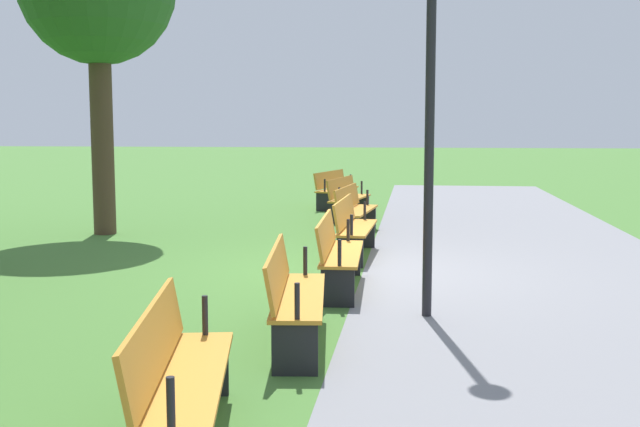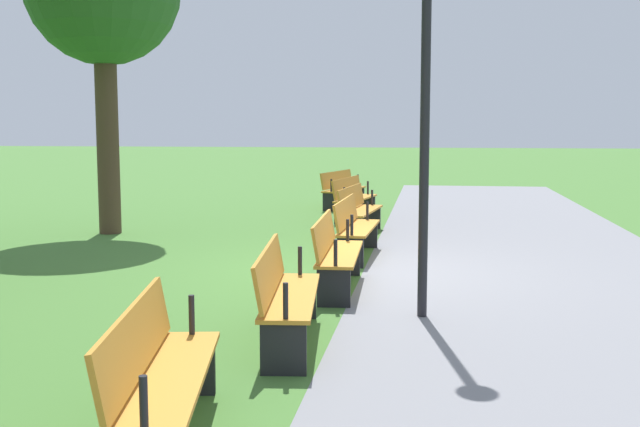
{
  "view_description": "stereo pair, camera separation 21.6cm",
  "coord_description": "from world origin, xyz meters",
  "px_view_note": "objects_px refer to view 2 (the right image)",
  "views": [
    {
      "loc": [
        10.36,
        0.85,
        2.01
      ],
      "look_at": [
        0.0,
        -0.45,
        0.8
      ],
      "focal_mm": 42.9,
      "sensor_mm": 36.0,
      "label": 1
    },
    {
      "loc": [
        10.33,
        1.06,
        2.01
      ],
      "look_at": [
        0.0,
        -0.45,
        0.8
      ],
      "focal_mm": 42.9,
      "sensor_mm": 36.0,
      "label": 2
    }
  ],
  "objects_px": {
    "bench_6": "(158,372)",
    "lamp_post": "(426,26)",
    "bench_2": "(358,209)",
    "bench_4": "(335,251)",
    "bench_3": "(354,226)",
    "bench_5": "(284,292)",
    "bench_0": "(342,188)",
    "bench_1": "(353,197)"
  },
  "relations": [
    {
      "from": "bench_0",
      "to": "lamp_post",
      "type": "relative_size",
      "value": 0.46
    },
    {
      "from": "bench_5",
      "to": "bench_6",
      "type": "xyz_separation_m",
      "value": [
        2.35,
        -0.34,
        0.0
      ]
    },
    {
      "from": "bench_0",
      "to": "bench_2",
      "type": "height_order",
      "value": "same"
    },
    {
      "from": "bench_4",
      "to": "bench_6",
      "type": "xyz_separation_m",
      "value": [
        4.73,
        -0.51,
        0.0
      ]
    },
    {
      "from": "bench_4",
      "to": "lamp_post",
      "type": "height_order",
      "value": "lamp_post"
    },
    {
      "from": "bench_3",
      "to": "bench_5",
      "type": "bearing_deg",
      "value": 0.01
    },
    {
      "from": "bench_3",
      "to": "bench_6",
      "type": "bearing_deg",
      "value": -2.05
    },
    {
      "from": "bench_3",
      "to": "bench_0",
      "type": "bearing_deg",
      "value": -169.7
    },
    {
      "from": "bench_2",
      "to": "lamp_post",
      "type": "bearing_deg",
      "value": 18.09
    },
    {
      "from": "bench_6",
      "to": "lamp_post",
      "type": "height_order",
      "value": "lamp_post"
    },
    {
      "from": "bench_6",
      "to": "bench_0",
      "type": "bearing_deg",
      "value": 171.72
    },
    {
      "from": "bench_3",
      "to": "lamp_post",
      "type": "height_order",
      "value": "lamp_post"
    },
    {
      "from": "bench_3",
      "to": "bench_5",
      "type": "xyz_separation_m",
      "value": [
        4.75,
        -0.17,
        0.0
      ]
    },
    {
      "from": "bench_2",
      "to": "bench_3",
      "type": "height_order",
      "value": "same"
    },
    {
      "from": "bench_0",
      "to": "bench_3",
      "type": "height_order",
      "value": "same"
    },
    {
      "from": "bench_0",
      "to": "lamp_post",
      "type": "xyz_separation_m",
      "value": [
        10.61,
        2.1,
        2.53
      ]
    },
    {
      "from": "bench_0",
      "to": "bench_3",
      "type": "bearing_deg",
      "value": 22.7
    },
    {
      "from": "bench_4",
      "to": "bench_3",
      "type": "bearing_deg",
      "value": 177.93
    },
    {
      "from": "lamp_post",
      "to": "bench_1",
      "type": "bearing_deg",
      "value": -169.14
    },
    {
      "from": "bench_4",
      "to": "bench_6",
      "type": "relative_size",
      "value": 0.98
    },
    {
      "from": "bench_0",
      "to": "bench_6",
      "type": "relative_size",
      "value": 1.0
    },
    {
      "from": "bench_0",
      "to": "bench_3",
      "type": "distance_m",
      "value": 7.13
    },
    {
      "from": "bench_2",
      "to": "bench_3",
      "type": "relative_size",
      "value": 1.01
    },
    {
      "from": "bench_6",
      "to": "bench_1",
      "type": "bearing_deg",
      "value": 169.67
    },
    {
      "from": "bench_0",
      "to": "bench_5",
      "type": "relative_size",
      "value": 1.01
    },
    {
      "from": "bench_5",
      "to": "bench_3",
      "type": "bearing_deg",
      "value": 171.74
    },
    {
      "from": "bench_1",
      "to": "lamp_post",
      "type": "distance_m",
      "value": 8.81
    },
    {
      "from": "bench_3",
      "to": "bench_6",
      "type": "height_order",
      "value": "same"
    },
    {
      "from": "bench_2",
      "to": "bench_4",
      "type": "relative_size",
      "value": 1.01
    },
    {
      "from": "bench_2",
      "to": "bench_4",
      "type": "bearing_deg",
      "value": 8.26
    },
    {
      "from": "bench_1",
      "to": "lamp_post",
      "type": "relative_size",
      "value": 0.46
    },
    {
      "from": "bench_5",
      "to": "lamp_post",
      "type": "relative_size",
      "value": 0.45
    },
    {
      "from": "bench_2",
      "to": "bench_4",
      "type": "distance_m",
      "value": 4.76
    },
    {
      "from": "bench_3",
      "to": "bench_6",
      "type": "xyz_separation_m",
      "value": [
        7.11,
        -0.51,
        0.0
      ]
    },
    {
      "from": "bench_2",
      "to": "bench_5",
      "type": "xyz_separation_m",
      "value": [
        7.13,
        0.0,
        0.0
      ]
    },
    {
      "from": "bench_6",
      "to": "lamp_post",
      "type": "distance_m",
      "value": 4.64
    },
    {
      "from": "bench_5",
      "to": "lamp_post",
      "type": "bearing_deg",
      "value": 127.44
    },
    {
      "from": "bench_1",
      "to": "bench_5",
      "type": "bearing_deg",
      "value": 12.39
    },
    {
      "from": "bench_6",
      "to": "bench_4",
      "type": "bearing_deg",
      "value": 163.49
    },
    {
      "from": "bench_0",
      "to": "bench_4",
      "type": "relative_size",
      "value": 1.02
    },
    {
      "from": "lamp_post",
      "to": "bench_0",
      "type": "bearing_deg",
      "value": -168.81
    },
    {
      "from": "bench_0",
      "to": "bench_5",
      "type": "height_order",
      "value": "same"
    }
  ]
}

